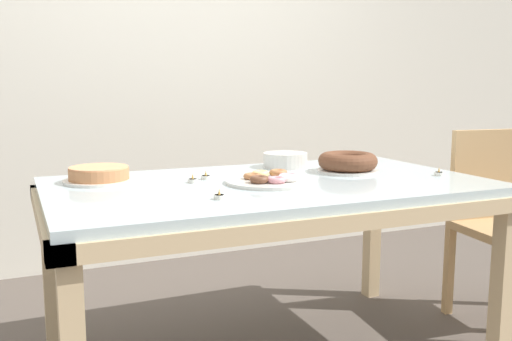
% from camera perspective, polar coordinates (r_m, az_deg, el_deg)
% --- Properties ---
extents(wall_back, '(8.00, 0.10, 2.60)m').
position_cam_1_polar(wall_back, '(3.80, -8.93, 10.59)').
color(wall_back, silver).
rests_on(wall_back, ground).
extents(dining_table, '(1.79, 1.03, 0.77)m').
position_cam_1_polar(dining_table, '(2.34, 1.34, -3.12)').
color(dining_table, silver).
rests_on(dining_table, ground).
extents(chair, '(0.47, 0.47, 0.94)m').
position_cam_1_polar(chair, '(3.05, 23.16, -4.20)').
color(chair, tan).
rests_on(chair, ground).
extents(cake_chocolate_round, '(0.28, 0.28, 0.06)m').
position_cam_1_polar(cake_chocolate_round, '(2.39, -15.43, -0.43)').
color(cake_chocolate_round, silver).
rests_on(cake_chocolate_round, dining_table).
extents(cake_golden_bundt, '(0.27, 0.27, 0.09)m').
position_cam_1_polar(cake_golden_bundt, '(2.60, 9.15, 0.80)').
color(cake_golden_bundt, silver).
rests_on(cake_golden_bundt, dining_table).
extents(pastry_platter, '(0.37, 0.37, 0.04)m').
position_cam_1_polar(pastry_platter, '(2.28, 1.53, -0.92)').
color(pastry_platter, silver).
rests_on(pastry_platter, dining_table).
extents(plate_stack, '(0.21, 0.21, 0.07)m').
position_cam_1_polar(plate_stack, '(2.71, 2.94, 1.05)').
color(plate_stack, silver).
rests_on(plate_stack, dining_table).
extents(tealight_left_edge, '(0.04, 0.04, 0.04)m').
position_cam_1_polar(tealight_left_edge, '(2.30, -6.35, -0.98)').
color(tealight_left_edge, silver).
rests_on(tealight_left_edge, dining_table).
extents(tealight_right_edge, '(0.04, 0.04, 0.04)m').
position_cam_1_polar(tealight_right_edge, '(2.86, 9.59, 0.82)').
color(tealight_right_edge, silver).
rests_on(tealight_right_edge, dining_table).
extents(tealight_near_cakes, '(0.04, 0.04, 0.04)m').
position_cam_1_polar(tealight_near_cakes, '(2.38, -5.04, -0.65)').
color(tealight_near_cakes, silver).
rests_on(tealight_near_cakes, dining_table).
extents(tealight_centre, '(0.04, 0.04, 0.04)m').
position_cam_1_polar(tealight_centre, '(2.59, 17.81, -0.28)').
color(tealight_centre, silver).
rests_on(tealight_centre, dining_table).
extents(tealight_near_front, '(0.04, 0.04, 0.04)m').
position_cam_1_polar(tealight_near_front, '(1.97, -3.70, -2.60)').
color(tealight_near_front, silver).
rests_on(tealight_near_front, dining_table).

